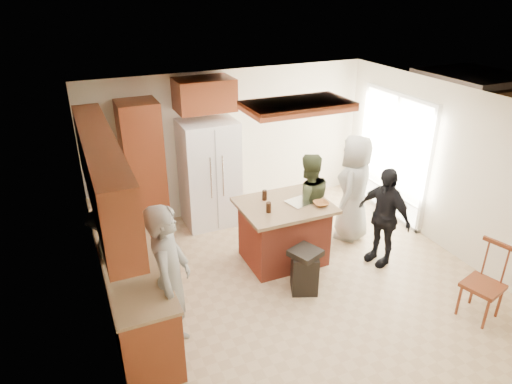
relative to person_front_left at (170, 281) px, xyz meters
name	(u,v)px	position (x,y,z in m)	size (l,w,h in m)	color
room_shell	(455,145)	(6.25, 2.20, -0.05)	(8.00, 5.20, 5.00)	tan
person_front_left	(170,281)	(0.00, 0.00, 0.00)	(0.67, 0.49, 1.83)	gray
person_behind_left	(307,203)	(2.40, 1.27, -0.13)	(0.76, 0.47, 1.56)	#333D23
person_behind_right	(354,188)	(3.25, 1.30, -0.06)	(0.84, 0.55, 1.71)	#97978E
person_side_right	(383,216)	(3.22, 0.52, -0.17)	(0.88, 0.45, 1.50)	black
person_counter	(118,260)	(-0.44, 0.83, -0.12)	(1.03, 0.48, 1.59)	gray
left_cabinetry	(121,242)	(-0.37, 0.96, 0.04)	(0.64, 3.00, 2.30)	maroon
back_wall_units	(159,151)	(0.55, 2.76, 0.47)	(1.80, 0.60, 2.45)	maroon
refrigerator	(209,173)	(1.33, 2.68, -0.01)	(0.90, 0.76, 1.80)	white
kitchen_island	(284,232)	(1.93, 1.12, -0.44)	(1.28, 1.03, 0.93)	#963826
island_items	(302,201)	(2.17, 1.04, 0.05)	(0.93, 0.64, 0.15)	silver
trash_bin	(305,270)	(1.86, 0.34, -0.59)	(0.47, 0.47, 0.63)	black
spindle_chair	(484,285)	(3.61, -0.98, -0.46)	(0.52, 0.52, 0.99)	maroon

